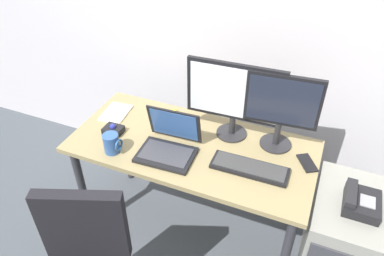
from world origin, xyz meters
TOP-DOWN VIEW (x-y plane):
  - ground_plane at (0.00, 0.00)m, footprint 8.00×8.00m
  - desk at (0.00, 0.00)m, footprint 1.41×0.66m
  - file_cabinet at (0.93, -0.05)m, footprint 0.42×0.53m
  - desk_phone at (0.92, -0.07)m, footprint 0.17×0.20m
  - monitor_main at (0.18, 0.18)m, footprint 0.55×0.18m
  - monitor_side at (0.44, 0.18)m, footprint 0.40×0.18m
  - keyboard at (0.36, -0.08)m, footprint 0.41×0.14m
  - laptop at (-0.10, -0.10)m, footprint 0.32×0.29m
  - trackball_mouse at (-0.48, -0.08)m, footprint 0.11×0.09m
  - coffee_mug at (-0.39, -0.23)m, footprint 0.10×0.09m
  - paper_notepad at (-0.57, 0.10)m, footprint 0.17×0.22m
  - cell_phone at (0.64, 0.09)m, footprint 0.13×0.16m
  - banana at (-0.22, 0.18)m, footprint 0.06×0.19m

SIDE VIEW (x-z plane):
  - ground_plane at x=0.00m, z-range 0.00..0.00m
  - file_cabinet at x=0.93m, z-range 0.00..0.69m
  - desk at x=0.00m, z-range 0.28..1.03m
  - desk_phone at x=0.92m, z-range 0.68..0.77m
  - cell_phone at x=0.64m, z-range 0.75..0.76m
  - paper_notepad at x=-0.57m, z-range 0.75..0.76m
  - keyboard at x=0.36m, z-range 0.75..0.78m
  - banana at x=-0.22m, z-range 0.75..0.79m
  - trackball_mouse at x=-0.48m, z-range 0.74..0.80m
  - laptop at x=-0.10m, z-range 0.68..0.92m
  - coffee_mug at x=-0.39m, z-range 0.75..0.86m
  - monitor_side at x=0.44m, z-range 0.78..1.24m
  - monitor_main at x=0.18m, z-range 0.78..1.25m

